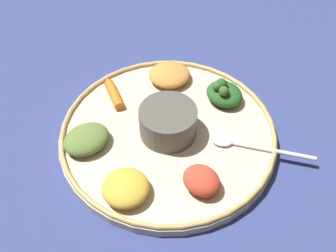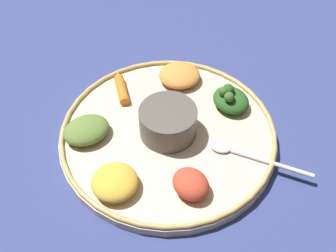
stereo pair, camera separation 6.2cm
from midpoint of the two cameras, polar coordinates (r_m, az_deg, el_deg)
The scene contains 11 objects.
ground_plane at distance 0.68m, azimuth -2.63°, elevation -1.89°, with size 2.40×2.40×0.00m, color navy.
platter at distance 0.67m, azimuth -2.66°, elevation -1.45°, with size 0.35×0.35×0.02m, color #C6B293.
platter_rim at distance 0.66m, azimuth -2.69°, elevation -0.83°, with size 0.35×0.35×0.01m, color tan.
center_bowl at distance 0.65m, azimuth -2.76°, elevation 0.54°, with size 0.09×0.09×0.05m.
spoon at distance 0.65m, azimuth 8.15°, elevation -2.83°, with size 0.05×0.16×0.01m.
greens_pile at distance 0.71m, azimuth 5.33°, elevation 4.51°, with size 0.07×0.08×0.05m.
carrot_near_spoon at distance 0.73m, azimuth -10.15°, elevation 4.53°, with size 0.06×0.07×0.02m.
mound_berbere_red at distance 0.59m, azimuth 1.67°, elevation -7.81°, with size 0.06×0.05×0.03m, color #B73D28.
mound_collards at distance 0.66m, azimuth -14.06°, elevation -1.94°, with size 0.08×0.06×0.03m, color #567033.
mound_lentil_yellow at distance 0.59m, azimuth -8.96°, elevation -8.77°, with size 0.07×0.07×0.03m, color gold.
mound_squash at distance 0.74m, azimuth -2.21°, elevation 7.09°, with size 0.07×0.07×0.03m, color #C67A38.
Camera 1 is at (-0.38, -0.20, 0.52)m, focal length 43.54 mm.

